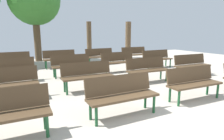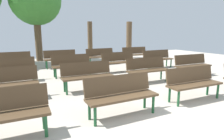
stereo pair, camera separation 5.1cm
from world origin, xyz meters
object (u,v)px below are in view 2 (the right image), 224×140
at_px(bench_r2_c3, 157,58).
at_px(tree_2, 35,0).
at_px(bench_r1_c2, 147,68).
at_px(bench_r2_c1, 72,64).
at_px(bench_r3_c1, 60,58).
at_px(bench_r3_c0, 12,60).
at_px(tree_0, 90,39).
at_px(bench_r0_c1, 121,93).
at_px(bench_r3_c2, 101,55).
at_px(bench_r2_c2, 119,60).
at_px(bench_r3_c3, 135,53).
at_px(bench_r2_c0, 11,68).
at_px(bench_r0_c2, 193,81).
at_px(tree_1, 129,40).
at_px(bench_r1_c0, 6,82).
at_px(bench_r1_c3, 192,64).
at_px(bench_r1_c1, 87,74).

bearing_deg(bench_r2_c3, tree_2, 134.38).
distance_m(bench_r1_c2, bench_r2_c1, 3.07).
bearing_deg(bench_r3_c1, bench_r3_c0, 179.53).
bearing_deg(tree_2, bench_r3_c1, -79.34).
height_order(tree_0, tree_2, tree_2).
bearing_deg(bench_r0_c1, bench_r3_c2, 70.49).
xyz_separation_m(bench_r1_c2, bench_r2_c3, (2.28, 1.97, 0.00)).
relative_size(bench_r2_c2, bench_r3_c3, 1.00).
bearing_deg(bench_r2_c0, bench_r0_c2, -42.14).
height_order(bench_r3_c2, tree_1, tree_1).
bearing_deg(bench_r1_c0, bench_r2_c2, 24.47).
distance_m(bench_r2_c1, bench_r3_c1, 2.13).
relative_size(bench_r1_c2, bench_r1_c3, 1.00).
bearing_deg(tree_1, bench_r2_c0, -155.23).
height_order(bench_r1_c2, bench_r2_c0, same).
height_order(bench_r2_c2, bench_r3_c3, same).
relative_size(bench_r1_c2, bench_r3_c2, 1.01).
bearing_deg(bench_r1_c2, bench_r3_c2, 92.64).
bearing_deg(bench_r1_c1, bench_r3_c3, 44.58).
xyz_separation_m(bench_r0_c2, tree_2, (-2.39, 9.36, 3.09)).
bearing_deg(bench_r2_c1, bench_r3_c2, 43.48).
height_order(bench_r1_c0, bench_r1_c1, same).
relative_size(bench_r0_c2, tree_1, 0.67).
bearing_deg(bench_r2_c1, bench_r0_c1, -91.00).
distance_m(bench_r0_c1, tree_2, 9.76).
relative_size(bench_r1_c1, tree_1, 0.67).
bearing_deg(bench_r3_c3, bench_r1_c0, -146.38).
height_order(bench_r1_c1, bench_r3_c0, same).
xyz_separation_m(bench_r1_c1, bench_r3_c2, (2.46, 4.09, 0.00)).
relative_size(bench_r1_c3, bench_r3_c2, 1.01).
xyz_separation_m(bench_r3_c0, bench_r3_c2, (4.35, -0.31, 0.00)).
relative_size(tree_0, tree_2, 0.49).
bearing_deg(bench_r2_c3, bench_r1_c3, -89.13).
height_order(bench_r2_c0, bench_r3_c0, same).
height_order(bench_r0_c1, bench_r0_c2, same).
relative_size(bench_r0_c2, bench_r3_c1, 1.00).
relative_size(bench_r1_c0, bench_r3_c0, 1.00).
distance_m(bench_r0_c2, bench_r2_c1, 4.74).
bearing_deg(bench_r2_c2, tree_1, 54.60).
xyz_separation_m(bench_r2_c3, bench_r3_c1, (-4.26, 2.43, 0.00)).
height_order(bench_r0_c1, bench_r1_c1, same).
bearing_deg(bench_r3_c0, bench_r1_c2, -43.51).
distance_m(bench_r1_c0, bench_r1_c1, 2.23).
height_order(bench_r1_c0, bench_r3_c3, same).
distance_m(bench_r2_c1, bench_r2_c2, 2.16).
bearing_deg(bench_r1_c2, tree_0, 87.29).
bearing_deg(bench_r3_c0, tree_1, 13.94).
xyz_separation_m(bench_r0_c2, bench_r3_c0, (-4.02, 6.60, 0.00)).
height_order(bench_r2_c0, tree_0, tree_0).
bearing_deg(tree_0, bench_r3_c1, -132.29).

